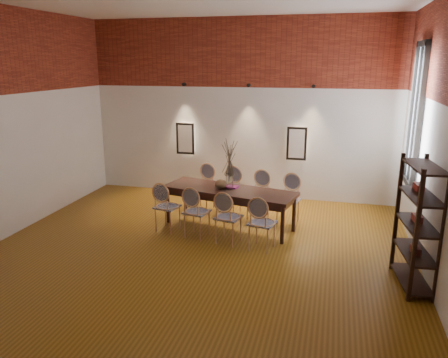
% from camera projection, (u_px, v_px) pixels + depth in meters
% --- Properties ---
extents(floor, '(7.00, 7.00, 0.02)m').
position_uv_depth(floor, '(194.00, 257.00, 7.09)').
color(floor, '#885915').
rests_on(floor, ground).
extents(wall_back, '(7.00, 0.10, 4.00)m').
position_uv_depth(wall_back, '(241.00, 110.00, 9.88)').
color(wall_back, silver).
rests_on(wall_back, ground).
extents(wall_front, '(7.00, 0.10, 4.00)m').
position_uv_depth(wall_front, '(40.00, 210.00, 3.24)').
color(wall_front, silver).
rests_on(wall_front, ground).
extents(wall_right, '(0.10, 7.00, 4.00)m').
position_uv_depth(wall_right, '(448.00, 145.00, 5.72)').
color(wall_right, silver).
rests_on(wall_right, ground).
extents(brick_band_back, '(7.00, 0.02, 1.50)m').
position_uv_depth(brick_band_back, '(241.00, 52.00, 9.49)').
color(brick_band_back, maroon).
rests_on(brick_band_back, ground).
extents(brick_band_front, '(7.00, 0.02, 1.50)m').
position_uv_depth(brick_band_front, '(26.00, 34.00, 2.98)').
color(brick_band_front, maroon).
rests_on(brick_band_front, ground).
extents(niche_left, '(0.36, 0.06, 0.66)m').
position_uv_depth(niche_left, '(186.00, 138.00, 10.28)').
color(niche_left, '#FFEAC6').
rests_on(niche_left, wall_back).
extents(niche_right, '(0.36, 0.06, 0.66)m').
position_uv_depth(niche_right, '(297.00, 143.00, 9.66)').
color(niche_right, '#FFEAC6').
rests_on(niche_right, wall_back).
extents(spot_fixture_left, '(0.08, 0.10, 0.08)m').
position_uv_depth(spot_fixture_left, '(184.00, 84.00, 9.93)').
color(spot_fixture_left, black).
rests_on(spot_fixture_left, wall_back).
extents(spot_fixture_mid, '(0.08, 0.10, 0.08)m').
position_uv_depth(spot_fixture_mid, '(249.00, 85.00, 9.57)').
color(spot_fixture_mid, black).
rests_on(spot_fixture_mid, wall_back).
extents(spot_fixture_right, '(0.08, 0.10, 0.08)m').
position_uv_depth(spot_fixture_right, '(313.00, 86.00, 9.24)').
color(spot_fixture_right, black).
rests_on(spot_fixture_right, wall_back).
extents(window_glass, '(0.02, 0.78, 2.38)m').
position_uv_depth(window_glass, '(417.00, 116.00, 7.57)').
color(window_glass, silver).
rests_on(window_glass, wall_right).
extents(window_frame, '(0.08, 0.90, 2.50)m').
position_uv_depth(window_frame, '(416.00, 116.00, 7.58)').
color(window_frame, black).
rests_on(window_frame, wall_right).
extents(window_mullion, '(0.06, 0.06, 2.40)m').
position_uv_depth(window_mullion, '(416.00, 116.00, 7.58)').
color(window_mullion, black).
rests_on(window_mullion, wall_right).
extents(dining_table, '(2.62, 1.32, 0.75)m').
position_uv_depth(dining_table, '(229.00, 208.00, 8.26)').
color(dining_table, '#351811').
rests_on(dining_table, floor).
extents(chair_near_a, '(0.52, 0.52, 0.94)m').
position_uv_depth(chair_near_a, '(167.00, 206.00, 8.05)').
color(chair_near_a, tan).
rests_on(chair_near_a, floor).
extents(chair_near_b, '(0.52, 0.52, 0.94)m').
position_uv_depth(chair_near_b, '(197.00, 212.00, 7.78)').
color(chair_near_b, tan).
rests_on(chair_near_b, floor).
extents(chair_near_c, '(0.52, 0.52, 0.94)m').
position_uv_depth(chair_near_c, '(228.00, 217.00, 7.52)').
color(chair_near_c, tan).
rests_on(chair_near_c, floor).
extents(chair_near_d, '(0.52, 0.52, 0.94)m').
position_uv_depth(chair_near_d, '(262.00, 223.00, 7.25)').
color(chair_near_d, tan).
rests_on(chair_near_d, floor).
extents(chair_far_a, '(0.52, 0.52, 0.94)m').
position_uv_depth(chair_far_a, '(203.00, 188.00, 9.23)').
color(chair_far_a, tan).
rests_on(chair_far_a, floor).
extents(chair_far_b, '(0.52, 0.52, 0.94)m').
position_uv_depth(chair_far_b, '(230.00, 192.00, 8.96)').
color(chair_far_b, tan).
rests_on(chair_far_b, floor).
extents(chair_far_c, '(0.52, 0.52, 0.94)m').
position_uv_depth(chair_far_c, '(258.00, 196.00, 8.69)').
color(chair_far_c, tan).
rests_on(chair_far_c, floor).
extents(chair_far_d, '(0.52, 0.52, 0.94)m').
position_uv_depth(chair_far_d, '(288.00, 200.00, 8.42)').
color(chair_far_d, tan).
rests_on(chair_far_d, floor).
extents(vase, '(0.14, 0.14, 0.30)m').
position_uv_depth(vase, '(230.00, 181.00, 8.12)').
color(vase, silver).
rests_on(vase, dining_table).
extents(dried_branches, '(0.50, 0.50, 0.70)m').
position_uv_depth(dried_branches, '(230.00, 158.00, 8.01)').
color(dried_branches, '#453828').
rests_on(dried_branches, vase).
extents(bowl, '(0.24, 0.24, 0.18)m').
position_uv_depth(bowl, '(221.00, 184.00, 8.16)').
color(bowl, brown).
rests_on(bowl, dining_table).
extents(book, '(0.29, 0.23, 0.03)m').
position_uv_depth(book, '(231.00, 187.00, 8.27)').
color(book, '#7F165B').
rests_on(book, dining_table).
extents(shelving_rack, '(0.50, 1.04, 1.80)m').
position_uv_depth(shelving_rack, '(418.00, 225.00, 5.97)').
color(shelving_rack, black).
rests_on(shelving_rack, floor).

